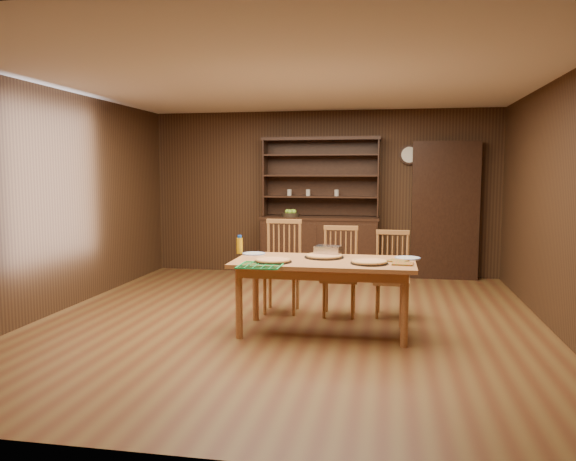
% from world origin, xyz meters
% --- Properties ---
extents(floor, '(6.00, 6.00, 0.00)m').
position_xyz_m(floor, '(0.00, 0.00, 0.00)').
color(floor, brown).
rests_on(floor, ground).
extents(room_shell, '(6.00, 6.00, 6.00)m').
position_xyz_m(room_shell, '(0.00, 0.00, 1.58)').
color(room_shell, silver).
rests_on(room_shell, floor).
extents(china_hutch, '(1.84, 0.52, 2.17)m').
position_xyz_m(china_hutch, '(-0.00, 2.75, 0.60)').
color(china_hutch, black).
rests_on(china_hutch, floor).
extents(doorway, '(1.00, 0.18, 2.10)m').
position_xyz_m(doorway, '(1.90, 2.90, 1.05)').
color(doorway, black).
rests_on(doorway, floor).
extents(wall_clock, '(0.30, 0.05, 0.30)m').
position_xyz_m(wall_clock, '(1.35, 2.96, 1.90)').
color(wall_clock, black).
rests_on(wall_clock, room_shell).
extents(dining_table, '(1.82, 0.91, 0.75)m').
position_xyz_m(dining_table, '(0.43, -0.34, 0.66)').
color(dining_table, '#B6743F').
rests_on(dining_table, floor).
extents(chair_left, '(0.45, 0.43, 1.08)m').
position_xyz_m(chair_left, '(-0.16, 0.49, 0.57)').
color(chair_left, '#B46D3D').
rests_on(chair_left, floor).
extents(chair_center, '(0.42, 0.40, 1.02)m').
position_xyz_m(chair_center, '(0.52, 0.44, 0.54)').
color(chair_center, '#B46D3D').
rests_on(chair_center, floor).
extents(chair_right, '(0.41, 0.39, 0.97)m').
position_xyz_m(chair_right, '(1.11, 0.50, 0.51)').
color(chair_right, '#B46D3D').
rests_on(chair_right, floor).
extents(pizza_left, '(0.37, 0.37, 0.04)m').
position_xyz_m(pizza_left, '(-0.05, -0.56, 0.77)').
color(pizza_left, black).
rests_on(pizza_left, dining_table).
extents(pizza_right, '(0.37, 0.37, 0.04)m').
position_xyz_m(pizza_right, '(0.89, -0.48, 0.77)').
color(pizza_right, black).
rests_on(pizza_right, dining_table).
extents(pizza_center, '(0.41, 0.41, 0.04)m').
position_xyz_m(pizza_center, '(0.41, -0.18, 0.77)').
color(pizza_center, black).
rests_on(pizza_center, dining_table).
extents(cooling_rack, '(0.51, 0.51, 0.02)m').
position_xyz_m(cooling_rack, '(-0.12, -0.80, 0.76)').
color(cooling_rack, '#0DAA47').
rests_on(cooling_rack, dining_table).
extents(plate_left, '(0.25, 0.25, 0.02)m').
position_xyz_m(plate_left, '(-0.37, -0.09, 0.76)').
color(plate_left, silver).
rests_on(plate_left, dining_table).
extents(plate_right, '(0.26, 0.26, 0.02)m').
position_xyz_m(plate_right, '(1.26, -0.10, 0.76)').
color(plate_right, silver).
rests_on(plate_right, dining_table).
extents(foil_dish, '(0.30, 0.23, 0.11)m').
position_xyz_m(foil_dish, '(0.44, -0.05, 0.80)').
color(foil_dish, silver).
rests_on(foil_dish, dining_table).
extents(juice_bottle, '(0.07, 0.07, 0.20)m').
position_xyz_m(juice_bottle, '(-0.54, -0.04, 0.84)').
color(juice_bottle, orange).
rests_on(juice_bottle, dining_table).
extents(pot_holder_a, '(0.21, 0.21, 0.01)m').
position_xyz_m(pot_holder_a, '(1.21, -0.47, 0.76)').
color(pot_holder_a, red).
rests_on(pot_holder_a, dining_table).
extents(pot_holder_b, '(0.24, 0.24, 0.01)m').
position_xyz_m(pot_holder_b, '(1.15, -0.29, 0.76)').
color(pot_holder_b, red).
rests_on(pot_holder_b, dining_table).
extents(fruit_bowl, '(0.27, 0.27, 0.12)m').
position_xyz_m(fruit_bowl, '(-0.46, 2.69, 0.98)').
color(fruit_bowl, black).
rests_on(fruit_bowl, china_hutch).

